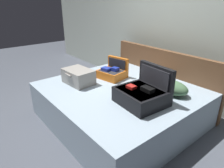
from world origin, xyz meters
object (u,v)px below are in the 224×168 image
Objects in this scene: pillow_center_head at (172,87)px; hard_case_large at (143,93)px; hard_case_small at (113,72)px; pillow_near_headboard at (157,74)px; hard_case_medium at (78,76)px; bed at (119,104)px.

hard_case_large is at bearing -97.74° from pillow_center_head.
hard_case_large reaches higher than hard_case_small.
hard_case_medium is at bearing -120.53° from pillow_near_headboard.
bed is 5.25× the size of pillow_near_headboard.
pillow_center_head is (0.07, 0.48, -0.03)m from hard_case_large.
bed is 0.76m from pillow_near_headboard.
hard_case_medium reaches higher than pillow_center_head.
pillow_center_head is (0.93, 0.22, -0.00)m from hard_case_small.
pillow_near_headboard is at bearing 122.64° from hard_case_large.
pillow_near_headboard is at bearing 82.41° from bed.
hard_case_medium is at bearing -144.74° from pillow_center_head.
pillow_center_head is (0.55, 0.41, 0.33)m from bed.
hard_case_small is 0.99× the size of pillow_center_head.
pillow_center_head reaches higher than bed.
bed is 3.54× the size of hard_case_large.
hard_case_small reaches higher than bed.
bed is at bearing -143.49° from pillow_center_head.
hard_case_medium is at bearing -115.36° from hard_case_small.
hard_case_medium is 0.55m from hard_case_small.
bed is 0.71m from hard_case_medium.
hard_case_medium is at bearing -159.92° from hard_case_large.
hard_case_small reaches higher than pillow_center_head.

